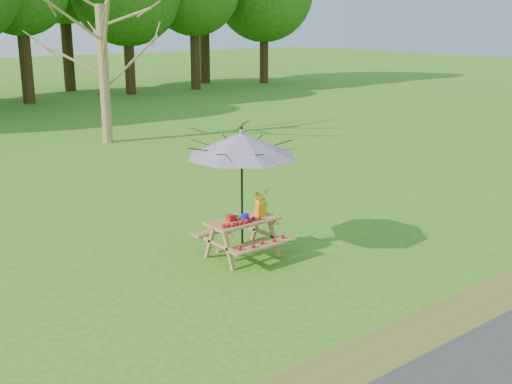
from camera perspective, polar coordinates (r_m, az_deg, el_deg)
picnic_table at (r=10.89m, az=-1.22°, el=-4.19°), size 1.20×1.32×0.67m
patio_umbrella at (r=10.46m, az=-1.28°, el=4.21°), size 2.30×2.30×2.25m
produce_bins at (r=10.73m, az=-1.63°, el=-2.27°), size 0.29×0.38×0.13m
tomatoes_row at (r=10.55m, az=-1.29°, el=-2.68°), size 0.77×0.13×0.07m
flower_bucket at (r=10.96m, az=0.42°, el=-0.79°), size 0.35×0.32×0.48m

